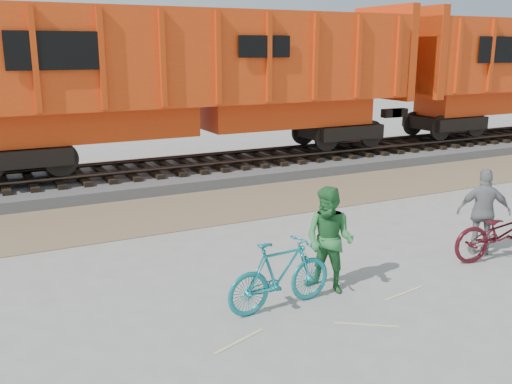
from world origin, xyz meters
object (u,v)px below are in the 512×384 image
bicycle_teal (280,274)px  person_man (329,240)px  person_woman (484,212)px  bicycle_maroon (504,232)px  hopper_car_center (198,76)px

bicycle_teal → person_man: 1.07m
person_woman → person_man: bearing=37.8°
bicycle_teal → person_woman: (4.55, 0.32, 0.28)m
bicycle_teal → bicycle_maroon: bicycle_teal is taller
hopper_car_center → person_man: 9.30m
person_man → person_woman: size_ratio=1.04×
hopper_car_center → bicycle_maroon: (2.34, -9.23, -2.47)m
bicycle_teal → person_woman: size_ratio=1.09×
bicycle_teal → person_man: person_man is taller
person_man → bicycle_teal: bearing=-111.4°
hopper_car_center → person_man: hopper_car_center is taller
person_woman → bicycle_maroon: bearing=139.8°
bicycle_maroon → person_man: bearing=96.4°
person_man → person_woman: person_man is taller
bicycle_maroon → person_woman: size_ratio=1.24×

